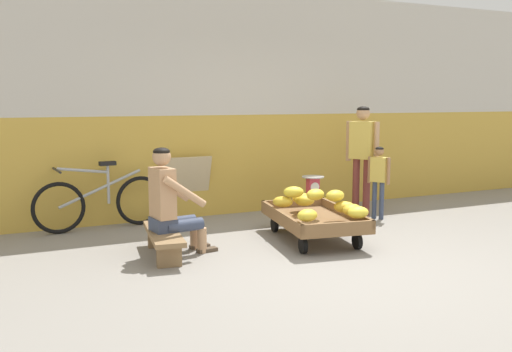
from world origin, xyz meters
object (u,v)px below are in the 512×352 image
(sign_board, at_px, (185,187))
(shopping_bag, at_px, (347,213))
(bicycle_near_left, at_px, (101,202))
(plastic_crate, at_px, (313,208))
(banana_cart, at_px, (313,220))
(vendor_seated, at_px, (171,202))
(low_bench, at_px, (164,238))
(customer_adult, at_px, (362,148))
(customer_child, at_px, (379,175))
(weighing_scale, at_px, (313,186))

(sign_board, xyz_separation_m, shopping_bag, (1.90, -1.14, -0.31))
(bicycle_near_left, xyz_separation_m, shopping_bag, (3.06, -0.94, -0.23))
(plastic_crate, bearing_deg, banana_cart, -120.01)
(banana_cart, relative_size, vendor_seated, 1.36)
(low_bench, relative_size, plastic_crate, 3.14)
(banana_cart, relative_size, shopping_bag, 6.47)
(customer_adult, xyz_separation_m, customer_child, (0.05, -0.33, -0.34))
(plastic_crate, relative_size, customer_adult, 0.24)
(customer_child, height_order, shopping_bag, customer_child)
(sign_board, bearing_deg, customer_child, -25.82)
(low_bench, height_order, sign_board, sign_board)
(bicycle_near_left, height_order, shopping_bag, bicycle_near_left)
(bicycle_near_left, xyz_separation_m, sign_board, (1.16, 0.20, 0.07))
(banana_cart, bearing_deg, low_bench, 177.74)
(customer_adult, bearing_deg, customer_child, -82.11)
(banana_cart, height_order, plastic_crate, banana_cart)
(plastic_crate, xyz_separation_m, sign_board, (-1.56, 0.80, 0.28))
(weighing_scale, relative_size, sign_board, 0.35)
(banana_cart, xyz_separation_m, weighing_scale, (0.57, 0.99, 0.21))
(shopping_bag, bearing_deg, plastic_crate, 134.52)
(customer_child, bearing_deg, banana_cart, -155.59)
(bicycle_near_left, bearing_deg, weighing_scale, -12.47)
(customer_child, bearing_deg, plastic_crate, 156.53)
(vendor_seated, distance_m, customer_child, 3.12)
(plastic_crate, distance_m, shopping_bag, 0.48)
(weighing_scale, bearing_deg, low_bench, -158.53)
(customer_adult, height_order, shopping_bag, customer_adult)
(plastic_crate, distance_m, customer_adult, 1.12)
(shopping_bag, bearing_deg, low_bench, -167.74)
(bicycle_near_left, distance_m, customer_adult, 3.60)
(banana_cart, relative_size, weighing_scale, 5.18)
(banana_cart, height_order, bicycle_near_left, bicycle_near_left)
(low_bench, xyz_separation_m, vendor_seated, (0.09, 0.01, 0.37))
(plastic_crate, bearing_deg, shopping_bag, -45.48)
(vendor_seated, height_order, plastic_crate, vendor_seated)
(weighing_scale, bearing_deg, vendor_seated, -158.02)
(weighing_scale, bearing_deg, banana_cart, -120.03)
(customer_child, xyz_separation_m, shopping_bag, (-0.49, 0.02, -0.49))
(shopping_bag, bearing_deg, sign_board, 149.08)
(plastic_crate, height_order, shopping_bag, plastic_crate)
(low_bench, distance_m, sign_board, 1.89)
(vendor_seated, height_order, weighing_scale, vendor_seated)
(weighing_scale, relative_size, customer_adult, 0.20)
(low_bench, bearing_deg, shopping_bag, 12.26)
(banana_cart, relative_size, customer_adult, 1.02)
(low_bench, height_order, customer_adult, customer_adult)
(vendor_seated, relative_size, shopping_bag, 4.75)
(weighing_scale, xyz_separation_m, customer_child, (0.82, -0.36, 0.16))
(sign_board, relative_size, shopping_bag, 3.59)
(sign_board, relative_size, customer_child, 0.87)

